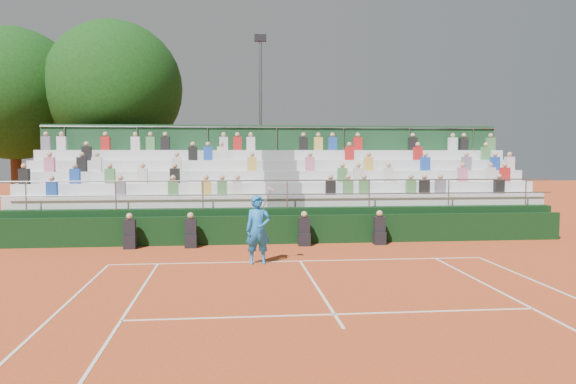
{
  "coord_description": "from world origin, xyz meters",
  "views": [
    {
      "loc": [
        -2.02,
        -16.2,
        3.18
      ],
      "look_at": [
        0.0,
        3.5,
        1.8
      ],
      "focal_mm": 35.0,
      "sensor_mm": 36.0,
      "label": 1
    }
  ],
  "objects": [
    {
      "name": "grandstand",
      "position": [
        0.0,
        6.44,
        1.07
      ],
      "size": [
        20.0,
        5.2,
        4.4
      ],
      "color": "black",
      "rests_on": "ground"
    },
    {
      "name": "tennis_player",
      "position": [
        -1.25,
        -0.24,
        0.99
      ],
      "size": [
        0.9,
        0.51,
        2.22
      ],
      "color": "blue",
      "rests_on": "ground"
    },
    {
      "name": "tree_west",
      "position": [
        -12.43,
        12.36,
        6.02
      ],
      "size": [
        6.37,
        6.37,
        9.22
      ],
      "color": "#3B2515",
      "rests_on": "ground"
    },
    {
      "name": "floodlight_mast",
      "position": [
        -0.45,
        12.95,
        5.31
      ],
      "size": [
        0.6,
        0.25,
        9.23
      ],
      "color": "gray",
      "rests_on": "ground"
    },
    {
      "name": "ground",
      "position": [
        0.0,
        0.0,
        0.0
      ],
      "size": [
        90.0,
        90.0,
        0.0
      ],
      "primitive_type": "plane",
      "color": "#C54B20",
      "rests_on": "ground"
    },
    {
      "name": "line_officials",
      "position": [
        -1.28,
        2.75,
        0.48
      ],
      "size": [
        8.9,
        0.4,
        1.19
      ],
      "color": "black",
      "rests_on": "ground"
    },
    {
      "name": "courtside_wall",
      "position": [
        0.0,
        3.2,
        0.5
      ],
      "size": [
        20.0,
        0.15,
        1.0
      ],
      "primitive_type": "cube",
      "color": "black",
      "rests_on": "ground"
    },
    {
      "name": "tree_east",
      "position": [
        -7.63,
        12.02,
        6.27
      ],
      "size": [
        6.58,
        6.58,
        9.57
      ],
      "color": "#3B2515",
      "rests_on": "ground"
    }
  ]
}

